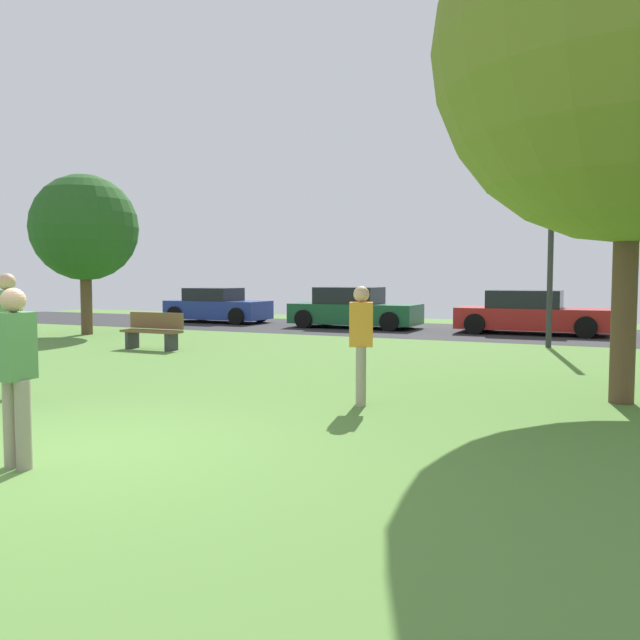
# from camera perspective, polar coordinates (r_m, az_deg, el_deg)

# --- Properties ---
(ground_plane) EXTENTS (44.00, 44.00, 0.00)m
(ground_plane) POSITION_cam_1_polar(r_m,az_deg,el_deg) (6.82, -21.17, -11.30)
(ground_plane) COLOR #547F38
(road_strip) EXTENTS (44.00, 6.40, 0.01)m
(road_strip) POSITION_cam_1_polar(r_m,az_deg,el_deg) (21.17, 11.68, -0.99)
(road_strip) COLOR #28282B
(road_strip) RESTS_ON ground_plane
(birch_tree_lone) EXTENTS (5.38, 5.38, 7.61)m
(birch_tree_lone) POSITION_cam_1_polar(r_m,az_deg,el_deg) (10.21, 26.40, 21.48)
(birch_tree_lone) COLOR brown
(birch_tree_lone) RESTS_ON ground_plane
(oak_tree_left) EXTENTS (3.24, 3.24, 4.91)m
(oak_tree_left) POSITION_cam_1_polar(r_m,az_deg,el_deg) (20.85, -20.50, 7.78)
(oak_tree_left) COLOR brown
(oak_tree_left) RESTS_ON ground_plane
(person_thrower) EXTENTS (0.38, 0.32, 1.82)m
(person_thrower) POSITION_cam_1_polar(r_m,az_deg,el_deg) (10.10, -26.34, -0.72)
(person_thrower) COLOR #2D334C
(person_thrower) RESTS_ON ground_plane
(person_catcher) EXTENTS (0.38, 0.32, 1.64)m
(person_catcher) POSITION_cam_1_polar(r_m,az_deg,el_deg) (8.66, 3.74, -1.80)
(person_catcher) COLOR gray
(person_catcher) RESTS_ON ground_plane
(person_bystander) EXTENTS (0.30, 0.32, 1.66)m
(person_bystander) POSITION_cam_1_polar(r_m,az_deg,el_deg) (6.40, -25.82, -4.05)
(person_bystander) COLOR gray
(person_bystander) RESTS_ON ground_plane
(parked_car_blue) EXTENTS (4.04, 1.96, 1.35)m
(parked_car_blue) POSITION_cam_1_polar(r_m,az_deg,el_deg) (25.18, -9.29, 1.21)
(parked_car_blue) COLOR #233893
(parked_car_blue) RESTS_ON ground_plane
(parked_car_green) EXTENTS (4.48, 2.01, 1.42)m
(parked_car_green) POSITION_cam_1_polar(r_m,az_deg,el_deg) (22.16, 3.06, 0.97)
(parked_car_green) COLOR #195633
(parked_car_green) RESTS_ON ground_plane
(parked_car_red) EXTENTS (4.55, 2.07, 1.36)m
(parked_car_red) POSITION_cam_1_polar(r_m,az_deg,el_deg) (20.82, 18.46, 0.53)
(parked_car_red) COLOR #B21E1E
(parked_car_red) RESTS_ON ground_plane
(park_bench) EXTENTS (1.60, 0.45, 0.90)m
(park_bench) POSITION_cam_1_polar(r_m,az_deg,el_deg) (15.96, -14.85, -0.93)
(park_bench) COLOR brown
(park_bench) RESTS_ON ground_plane
(street_lamp_post) EXTENTS (0.14, 0.14, 4.50)m
(street_lamp_post) POSITION_cam_1_polar(r_m,az_deg,el_deg) (16.82, 20.11, 5.30)
(street_lamp_post) COLOR #2D2D33
(street_lamp_post) RESTS_ON ground_plane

